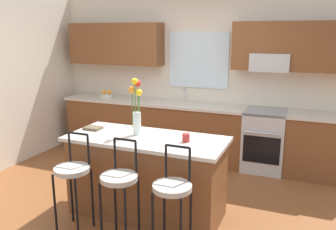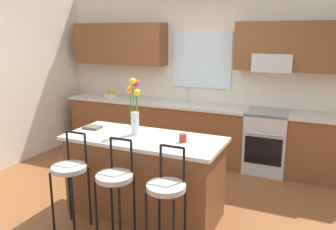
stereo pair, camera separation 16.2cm
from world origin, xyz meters
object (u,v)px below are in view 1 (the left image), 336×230
kitchen_island (147,176)px  bar_stool_near (73,174)px  oven_range (264,140)px  bar_stool_middle (120,182)px  flower_vase (136,107)px  mug_ceramic (186,138)px  fruit_bowl_oranges (107,95)px  bar_stool_far (172,192)px  cookbook (93,128)px

kitchen_island → bar_stool_near: 0.83m
oven_range → bar_stool_middle: (-1.06, -2.48, 0.18)m
kitchen_island → flower_vase: 0.79m
mug_ceramic → bar_stool_near: bearing=-148.9°
fruit_bowl_oranges → bar_stool_near: bearing=-65.6°
oven_range → bar_stool_far: bar_stool_far is taller
kitchen_island → fruit_bowl_oranges: bearing=131.5°
kitchen_island → bar_stool_near: (-0.55, -0.60, 0.17)m
bar_stool_middle → fruit_bowl_oranges: bearing=123.9°
kitchen_island → flower_vase: bearing=159.3°
flower_vase → cookbook: flower_vase is taller
bar_stool_far → mug_ceramic: 0.70m
flower_vase → mug_ceramic: flower_vase is taller
oven_range → bar_stool_near: 2.96m
flower_vase → fruit_bowl_oranges: (-1.55, 1.86, -0.27)m
cookbook → mug_ceramic: bearing=-1.8°
flower_vase → bar_stool_middle: bearing=-78.0°
bar_stool_middle → fruit_bowl_oranges: 3.04m
oven_range → cookbook: size_ratio=4.60×
mug_ceramic → bar_stool_middle: bearing=-127.0°
oven_range → bar_stool_far: 2.54m
bar_stool_middle → kitchen_island: bearing=90.0°
mug_ceramic → bar_stool_far: bearing=-81.7°
bar_stool_far → mug_ceramic: bearing=98.3°
oven_range → kitchen_island: bearing=-119.3°
bar_stool_near → cookbook: bar_stool_near is taller
bar_stool_near → cookbook: 0.74m
kitchen_island → bar_stool_far: size_ratio=1.70×
bar_stool_far → flower_vase: bearing=136.6°
bar_stool_far → fruit_bowl_oranges: (-2.24, 2.51, 0.33)m
bar_stool_near → bar_stool_middle: same height
bar_stool_far → kitchen_island: bearing=132.6°
mug_ceramic → fruit_bowl_oranges: bearing=138.5°
bar_stool_near → bar_stool_middle: bearing=0.0°
oven_range → bar_stool_far: (-0.51, -2.48, 0.18)m
bar_stool_middle → fruit_bowl_oranges: size_ratio=4.34×
kitchen_island → cookbook: (-0.72, 0.05, 0.47)m
fruit_bowl_oranges → cookbook: bearing=-62.6°
kitchen_island → bar_stool_middle: bar_stool_middle is taller
bar_stool_far → mug_ceramic: size_ratio=11.58×
kitchen_island → bar_stool_far: bearing=-47.4°
bar_stool_far → fruit_bowl_oranges: fruit_bowl_oranges is taller
bar_stool_far → mug_ceramic: bar_stool_far is taller
fruit_bowl_oranges → mug_ceramic: bearing=-41.5°
flower_vase → bar_stool_near: bearing=-122.3°
oven_range → mug_ceramic: (-0.60, -1.87, 0.51)m
bar_stool_far → cookbook: bar_stool_far is taller
oven_range → bar_stool_near: (-1.61, -2.48, 0.18)m
bar_stool_middle → flower_vase: bearing=102.0°
bar_stool_near → bar_stool_far: (1.10, 0.00, 0.00)m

